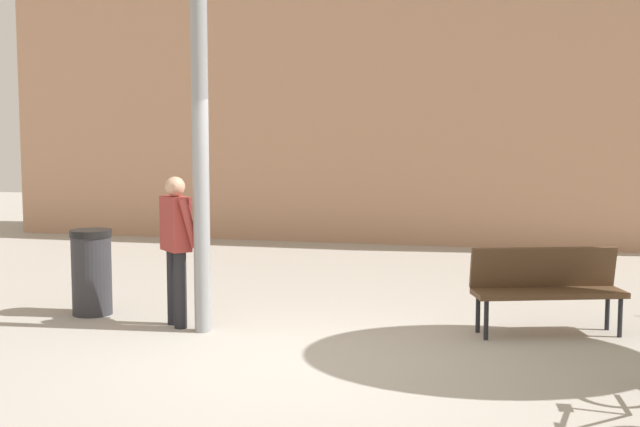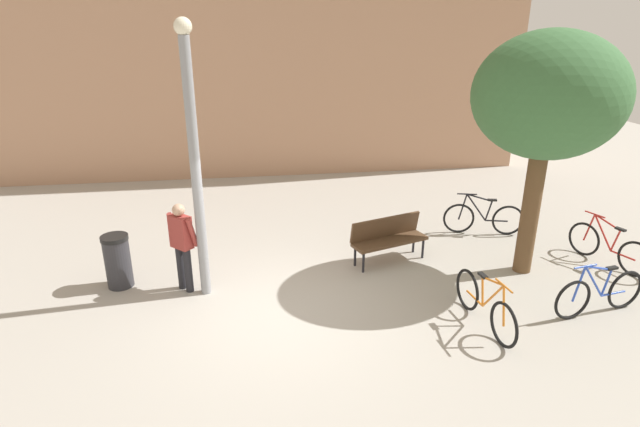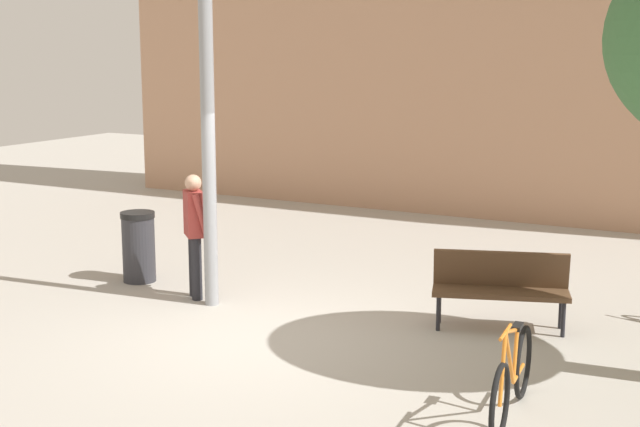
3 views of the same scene
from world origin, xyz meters
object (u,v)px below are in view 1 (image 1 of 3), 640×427
at_px(lamppost, 200,96).
at_px(park_bench, 546,283).
at_px(trash_bin, 92,272).
at_px(person_by_lamppost, 176,240).

bearing_deg(lamppost, park_bench, 12.79).
bearing_deg(park_bench, trash_bin, -176.28).
bearing_deg(trash_bin, lamppost, -16.83).
relative_size(lamppost, person_by_lamppost, 2.81).
xyz_separation_m(lamppost, park_bench, (3.61, 0.82, -1.99)).
relative_size(lamppost, park_bench, 2.82).
xyz_separation_m(person_by_lamppost, trash_bin, (-1.22, 0.32, -0.46)).
xyz_separation_m(lamppost, trash_bin, (-1.59, 0.48, -2.02)).
relative_size(person_by_lamppost, park_bench, 1.00).
bearing_deg(person_by_lamppost, trash_bin, 165.30).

